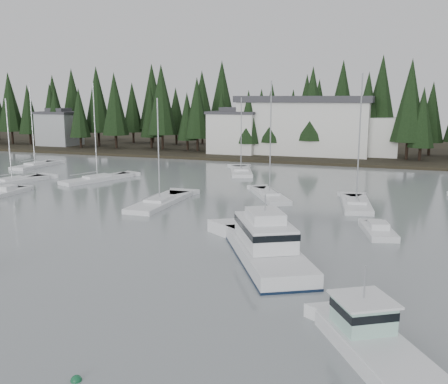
% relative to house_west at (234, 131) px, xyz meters
% --- Properties ---
extents(far_shore_land, '(240.00, 54.00, 1.00)m').
position_rel_house_west_xyz_m(far_shore_land, '(18.00, 18.00, -4.65)').
color(far_shore_land, black).
rests_on(far_shore_land, ground).
extents(conifer_treeline, '(200.00, 22.00, 20.00)m').
position_rel_house_west_xyz_m(conifer_treeline, '(18.00, 7.00, -4.65)').
color(conifer_treeline, black).
rests_on(conifer_treeline, ground).
extents(house_west, '(9.54, 7.42, 8.75)m').
position_rel_house_west_xyz_m(house_west, '(0.00, 0.00, 0.00)').
color(house_west, silver).
rests_on(house_west, ground).
extents(house_far_west, '(8.48, 7.42, 8.25)m').
position_rel_house_west_xyz_m(house_far_west, '(-42.00, 2.00, -0.25)').
color(house_far_west, '#999EA0').
rests_on(house_far_west, ground).
extents(harbor_inn, '(29.50, 11.50, 10.90)m').
position_rel_house_west_xyz_m(harbor_inn, '(15.04, 3.34, 1.12)').
color(harbor_inn, silver).
rests_on(harbor_inn, ground).
extents(cabin_cruiser_center, '(9.26, 12.61, 5.28)m').
position_rel_house_west_xyz_m(cabin_cruiser_center, '(21.90, -59.14, -3.86)').
color(cabin_cruiser_center, white).
rests_on(cabin_cruiser_center, ground).
extents(lobster_boat_teal, '(6.34, 8.04, 4.31)m').
position_rel_house_west_xyz_m(lobster_boat_teal, '(29.80, -70.49, -4.14)').
color(lobster_boat_teal, white).
rests_on(lobster_boat_teal, ground).
extents(sailboat_1, '(6.70, 9.30, 13.50)m').
position_rel_house_west_xyz_m(sailboat_1, '(16.74, -37.90, -4.58)').
color(sailboat_1, white).
rests_on(sailboat_1, ground).
extents(sailboat_2, '(5.95, 10.90, 13.57)m').
position_rel_house_west_xyz_m(sailboat_2, '(-8.31, -34.30, -4.58)').
color(sailboat_2, white).
rests_on(sailboat_2, ground).
extents(sailboat_5, '(4.81, 10.19, 11.56)m').
position_rel_house_west_xyz_m(sailboat_5, '(-17.76, -39.85, -4.60)').
color(sailboat_5, white).
rests_on(sailboat_5, ground).
extents(sailboat_6, '(6.18, 10.32, 11.71)m').
position_rel_house_west_xyz_m(sailboat_6, '(8.07, -21.19, -4.60)').
color(sailboat_6, white).
rests_on(sailboat_6, ground).
extents(sailboat_7, '(4.14, 9.10, 14.11)m').
position_rel_house_west_xyz_m(sailboat_7, '(26.39, -39.35, -4.57)').
color(sailboat_7, white).
rests_on(sailboat_7, ground).
extents(sailboat_8, '(3.18, 10.82, 11.66)m').
position_rel_house_west_xyz_m(sailboat_8, '(6.60, -45.18, -4.61)').
color(sailboat_8, white).
rests_on(sailboat_8, ground).
extents(sailboat_10, '(2.97, 9.09, 14.11)m').
position_rel_house_west_xyz_m(sailboat_10, '(-25.52, -26.12, -4.58)').
color(sailboat_10, white).
rests_on(sailboat_10, ground).
extents(runabout_0, '(2.46, 5.86, 1.42)m').
position_rel_house_west_xyz_m(runabout_0, '(-12.78, -46.18, -4.52)').
color(runabout_0, white).
rests_on(runabout_0, ground).
extents(runabout_1, '(3.54, 5.84, 1.42)m').
position_rel_house_west_xyz_m(runabout_1, '(29.06, -49.62, -4.52)').
color(runabout_1, white).
rests_on(runabout_1, ground).
extents(mooring_buoy_green, '(0.46, 0.46, 0.46)m').
position_rel_house_west_xyz_m(mooring_buoy_green, '(18.60, -76.51, -4.65)').
color(mooring_buoy_green, '#145933').
rests_on(mooring_buoy_green, ground).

